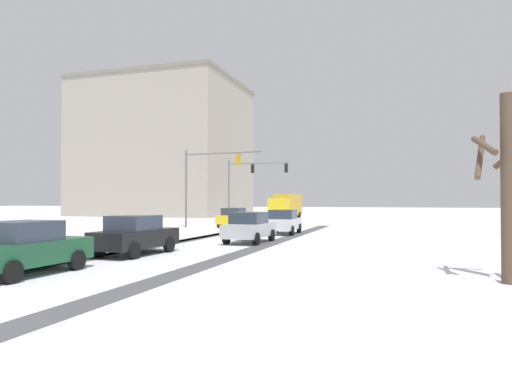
{
  "coord_description": "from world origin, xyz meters",
  "views": [
    {
      "loc": [
        9.14,
        -5.3,
        2.23
      ],
      "look_at": [
        0.0,
        23.36,
        2.8
      ],
      "focal_mm": 31.92,
      "sensor_mm": 36.0,
      "label": 1
    }
  ],
  "objects_px": {
    "car_dark_green_fifth": "(25,248)",
    "office_building_far_left_block": "(165,149)",
    "car_black_fourth": "(135,235)",
    "traffic_signal_far_left": "(250,177)",
    "traffic_signal_near_left": "(207,173)",
    "box_truck_delivery": "(286,205)",
    "bare_tree_sidewalk_near": "(508,181)",
    "car_yellow_cab_lead": "(234,217)",
    "car_silver_third": "(250,227)",
    "car_white_second": "(283,222)"
  },
  "relations": [
    {
      "from": "car_black_fourth",
      "to": "office_building_far_left_block",
      "type": "xyz_separation_m",
      "value": [
        -24.13,
        45.8,
        9.3
      ]
    },
    {
      "from": "box_truck_delivery",
      "to": "office_building_far_left_block",
      "type": "bearing_deg",
      "value": 158.44
    },
    {
      "from": "car_dark_green_fifth",
      "to": "box_truck_delivery",
      "type": "bearing_deg",
      "value": 93.46
    },
    {
      "from": "car_white_second",
      "to": "office_building_far_left_block",
      "type": "distance_m",
      "value": 43.44
    },
    {
      "from": "traffic_signal_far_left",
      "to": "bare_tree_sidewalk_near",
      "type": "bearing_deg",
      "value": -60.3
    },
    {
      "from": "traffic_signal_far_left",
      "to": "car_dark_green_fifth",
      "type": "xyz_separation_m",
      "value": [
        4.25,
        -33.98,
        -3.85
      ]
    },
    {
      "from": "traffic_signal_far_left",
      "to": "car_dark_green_fifth",
      "type": "relative_size",
      "value": 1.58
    },
    {
      "from": "traffic_signal_near_left",
      "to": "car_yellow_cab_lead",
      "type": "height_order",
      "value": "traffic_signal_near_left"
    },
    {
      "from": "office_building_far_left_block",
      "to": "car_white_second",
      "type": "bearing_deg",
      "value": -50.33
    },
    {
      "from": "car_silver_third",
      "to": "car_black_fourth",
      "type": "height_order",
      "value": "same"
    },
    {
      "from": "office_building_far_left_block",
      "to": "traffic_signal_far_left",
      "type": "bearing_deg",
      "value": -41.47
    },
    {
      "from": "car_black_fourth",
      "to": "office_building_far_left_block",
      "type": "distance_m",
      "value": 52.59
    },
    {
      "from": "traffic_signal_far_left",
      "to": "traffic_signal_near_left",
      "type": "bearing_deg",
      "value": -91.65
    },
    {
      "from": "traffic_signal_near_left",
      "to": "car_dark_green_fifth",
      "type": "height_order",
      "value": "traffic_signal_near_left"
    },
    {
      "from": "box_truck_delivery",
      "to": "car_black_fourth",
      "type": "bearing_deg",
      "value": -85.57
    },
    {
      "from": "car_black_fourth",
      "to": "office_building_far_left_block",
      "type": "bearing_deg",
      "value": 117.78
    },
    {
      "from": "bare_tree_sidewalk_near",
      "to": "office_building_far_left_block",
      "type": "bearing_deg",
      "value": 127.62
    },
    {
      "from": "car_black_fourth",
      "to": "car_white_second",
      "type": "bearing_deg",
      "value": 77.3
    },
    {
      "from": "car_black_fourth",
      "to": "car_dark_green_fifth",
      "type": "xyz_separation_m",
      "value": [
        -0.31,
        -5.48,
        0.0
      ]
    },
    {
      "from": "traffic_signal_near_left",
      "to": "car_white_second",
      "type": "xyz_separation_m",
      "value": [
        7.82,
        -5.02,
        -3.67
      ]
    },
    {
      "from": "box_truck_delivery",
      "to": "traffic_signal_near_left",
      "type": "bearing_deg",
      "value": -95.81
    },
    {
      "from": "traffic_signal_near_left",
      "to": "box_truck_delivery",
      "type": "relative_size",
      "value": 0.93
    },
    {
      "from": "box_truck_delivery",
      "to": "office_building_far_left_block",
      "type": "xyz_separation_m",
      "value": [
        -21.23,
        8.39,
        8.48
      ]
    },
    {
      "from": "car_white_second",
      "to": "bare_tree_sidewalk_near",
      "type": "bearing_deg",
      "value": -57.02
    },
    {
      "from": "car_white_second",
      "to": "office_building_far_left_block",
      "type": "height_order",
      "value": "office_building_far_left_block"
    },
    {
      "from": "car_yellow_cab_lead",
      "to": "car_white_second",
      "type": "bearing_deg",
      "value": -47.04
    },
    {
      "from": "traffic_signal_far_left",
      "to": "bare_tree_sidewalk_near",
      "type": "height_order",
      "value": "traffic_signal_far_left"
    },
    {
      "from": "car_silver_third",
      "to": "car_black_fourth",
      "type": "bearing_deg",
      "value": -113.06
    },
    {
      "from": "car_yellow_cab_lead",
      "to": "office_building_far_left_block",
      "type": "distance_m",
      "value": 35.04
    },
    {
      "from": "car_yellow_cab_lead",
      "to": "box_truck_delivery",
      "type": "xyz_separation_m",
      "value": [
        0.04,
        17.93,
        0.82
      ]
    },
    {
      "from": "car_white_second",
      "to": "box_truck_delivery",
      "type": "bearing_deg",
      "value": 103.57
    },
    {
      "from": "car_black_fourth",
      "to": "car_dark_green_fifth",
      "type": "height_order",
      "value": "same"
    },
    {
      "from": "traffic_signal_far_left",
      "to": "box_truck_delivery",
      "type": "bearing_deg",
      "value": 79.43
    },
    {
      "from": "car_yellow_cab_lead",
      "to": "car_black_fourth",
      "type": "relative_size",
      "value": 0.98
    },
    {
      "from": "car_silver_third",
      "to": "car_dark_green_fifth",
      "type": "xyz_separation_m",
      "value": [
        -3.09,
        -12.01,
        0.0
      ]
    },
    {
      "from": "box_truck_delivery",
      "to": "bare_tree_sidewalk_near",
      "type": "xyz_separation_m",
      "value": [
        16.09,
        -40.04,
        1.12
      ]
    },
    {
      "from": "car_dark_green_fifth",
      "to": "office_building_far_left_block",
      "type": "xyz_separation_m",
      "value": [
        -23.82,
        51.28,
        9.3
      ]
    },
    {
      "from": "car_dark_green_fifth",
      "to": "office_building_far_left_block",
      "type": "bearing_deg",
      "value": 114.92
    },
    {
      "from": "car_yellow_cab_lead",
      "to": "car_white_second",
      "type": "distance_m",
      "value": 8.66
    },
    {
      "from": "car_black_fourth",
      "to": "traffic_signal_far_left",
      "type": "bearing_deg",
      "value": 99.09
    },
    {
      "from": "car_white_second",
      "to": "box_truck_delivery",
      "type": "xyz_separation_m",
      "value": [
        -5.86,
        24.27,
        0.82
      ]
    },
    {
      "from": "traffic_signal_far_left",
      "to": "car_silver_third",
      "type": "bearing_deg",
      "value": -71.52
    },
    {
      "from": "car_black_fourth",
      "to": "bare_tree_sidewalk_near",
      "type": "height_order",
      "value": "bare_tree_sidewalk_near"
    },
    {
      "from": "traffic_signal_far_left",
      "to": "office_building_far_left_block",
      "type": "distance_m",
      "value": 26.68
    },
    {
      "from": "car_dark_green_fifth",
      "to": "box_truck_delivery",
      "type": "relative_size",
      "value": 0.55
    },
    {
      "from": "car_white_second",
      "to": "traffic_signal_near_left",
      "type": "bearing_deg",
      "value": 147.28
    },
    {
      "from": "car_dark_green_fifth",
      "to": "traffic_signal_near_left",
      "type": "bearing_deg",
      "value": 100.9
    },
    {
      "from": "car_silver_third",
      "to": "box_truck_delivery",
      "type": "distance_m",
      "value": 31.4
    },
    {
      "from": "box_truck_delivery",
      "to": "bare_tree_sidewalk_near",
      "type": "relative_size",
      "value": 1.46
    },
    {
      "from": "car_yellow_cab_lead",
      "to": "car_black_fourth",
      "type": "distance_m",
      "value": 19.7
    }
  ]
}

